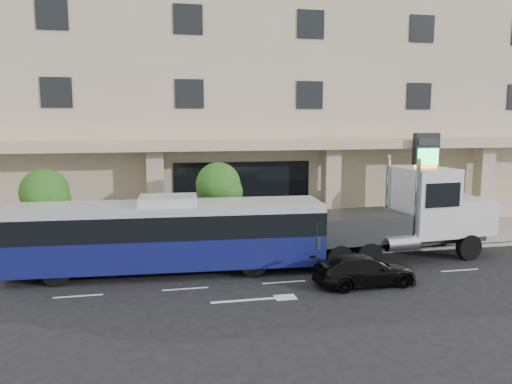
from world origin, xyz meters
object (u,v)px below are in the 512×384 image
black_sedan (365,270)px  tow_truck (406,217)px  city_bus (169,234)px  signage_pylon (424,182)px

black_sedan → tow_truck: bearing=-49.2°
city_bus → black_sedan: 8.36m
tow_truck → signage_pylon: (3.39, 4.24, 1.04)m
city_bus → black_sedan: bearing=-20.3°
black_sedan → signage_pylon: bearing=-45.0°
city_bus → black_sedan: (7.60, -3.29, -1.10)m
tow_truck → black_sedan: tow_truck is taller
tow_truck → black_sedan: size_ratio=2.56×
tow_truck → black_sedan: bearing=-141.6°
tow_truck → city_bus: bearing=175.1°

